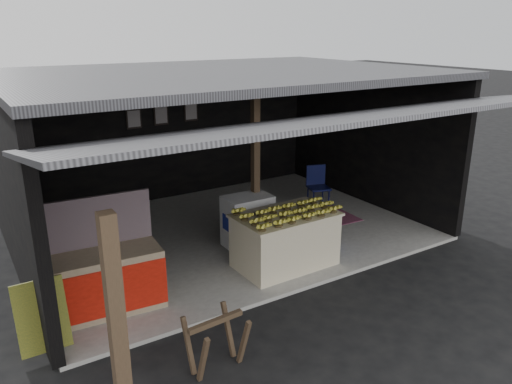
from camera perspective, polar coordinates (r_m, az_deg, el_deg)
ground at (r=7.58m, az=5.76°, el=-11.09°), size 80.00×80.00×0.00m
concrete_slab at (r=9.45m, az=-3.56°, el=-4.64°), size 7.00×5.00×0.06m
shophouse at (r=9.13m, az=-4.77°, el=8.09°), size 7.40×7.29×3.02m
banana_table at (r=7.97m, az=3.34°, el=-5.46°), size 1.61×1.01×0.88m
banana_pile at (r=7.78m, az=3.41°, el=-1.92°), size 1.49×0.91×0.17m
white_crate at (r=8.68m, az=-0.95°, el=-3.32°), size 0.82×0.56×0.90m
neighbor_stall at (r=7.05m, az=-16.92°, el=-9.42°), size 1.54×0.78×1.54m
green_signboard at (r=6.52m, az=-23.28°, el=-12.92°), size 0.58×0.26×0.85m
sawhorse at (r=5.82m, az=-4.58°, el=-16.28°), size 0.68×0.62×0.65m
water_barrel at (r=8.78m, az=8.10°, el=-4.82°), size 0.31×0.31×0.46m
plastic_chair at (r=10.63m, az=7.01°, el=1.06°), size 0.53×0.53×0.89m
magenta_rug at (r=10.07m, az=7.09°, el=-3.07°), size 1.55×1.07×0.01m
picture_frames at (r=10.96m, az=-10.64°, el=8.65°), size 1.62×0.04×0.46m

